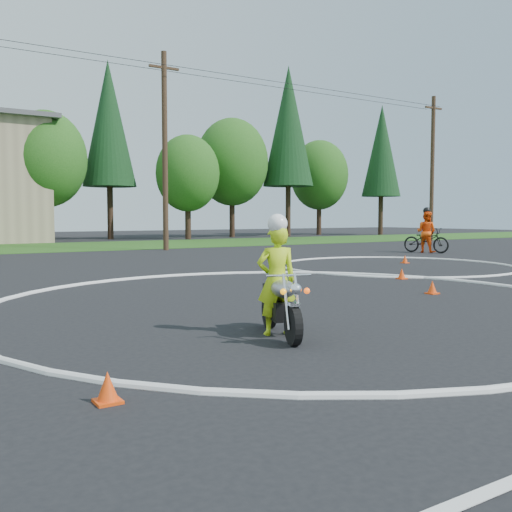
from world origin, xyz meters
TOP-DOWN VIEW (x-y plane):
  - ground at (0.00, 0.00)m, footprint 120.00×120.00m
  - grass_strip at (0.00, 27.00)m, footprint 120.00×10.00m
  - course_markings at (2.17, 4.35)m, footprint 19.05×19.05m
  - primary_motorcycle at (-2.05, 0.55)m, footprint 0.86×1.76m
  - rider_primary_grp at (-2.04, 0.68)m, footprint 0.68×0.55m
  - rider_second_grp at (14.72, 12.48)m, footprint 1.39×2.39m
  - traffic_cones at (1.96, 3.19)m, footprint 15.97×9.94m
  - treeline at (14.78, 34.61)m, footprint 38.20×8.10m
  - utility_poles at (5.00, 21.00)m, footprint 41.60×1.12m

SIDE VIEW (x-z plane):
  - ground at x=0.00m, z-range 0.00..0.00m
  - course_markings at x=2.17m, z-range -0.05..0.07m
  - grass_strip at x=0.00m, z-range 0.00..0.02m
  - traffic_cones at x=1.96m, z-range -0.01..0.29m
  - primary_motorcycle at x=-2.05m, z-range -0.01..0.94m
  - rider_second_grp at x=14.72m, z-range -0.32..1.85m
  - rider_primary_grp at x=-2.04m, z-range -0.03..1.75m
  - utility_poles at x=5.00m, z-range 0.20..10.20m
  - treeline at x=14.78m, z-range -0.64..13.88m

